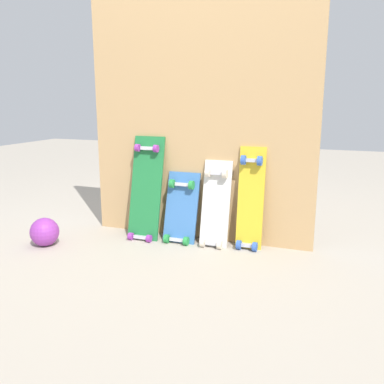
# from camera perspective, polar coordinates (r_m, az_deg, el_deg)

# --- Properties ---
(ground_plane) EXTENTS (12.00, 12.00, 0.00)m
(ground_plane) POSITION_cam_1_polar(r_m,az_deg,el_deg) (3.00, 0.47, -6.59)
(ground_plane) COLOR #A89E8E
(plywood_wall_panel) EXTENTS (1.62, 0.04, 1.87)m
(plywood_wall_panel) POSITION_cam_1_polar(r_m,az_deg,el_deg) (2.90, 0.99, 11.63)
(plywood_wall_panel) COLOR tan
(plywood_wall_panel) RESTS_ON ground
(skateboard_green) EXTENTS (0.23, 0.24, 0.80)m
(skateboard_green) POSITION_cam_1_polar(r_m,az_deg,el_deg) (3.00, -6.39, -0.13)
(skateboard_green) COLOR #1E7238
(skateboard_green) RESTS_ON ground
(skateboard_blue) EXTENTS (0.24, 0.21, 0.55)m
(skateboard_blue) POSITION_cam_1_polar(r_m,az_deg,el_deg) (2.93, -1.56, -2.78)
(skateboard_blue) COLOR #386BAD
(skateboard_blue) RESTS_ON ground
(skateboard_white) EXTENTS (0.20, 0.20, 0.65)m
(skateboard_white) POSITION_cam_1_polar(r_m,az_deg,el_deg) (2.84, 3.21, -2.26)
(skateboard_white) COLOR silver
(skateboard_white) RESTS_ON ground
(skateboard_yellow) EXTENTS (0.18, 0.16, 0.75)m
(skateboard_yellow) POSITION_cam_1_polar(r_m,az_deg,el_deg) (2.80, 8.00, -1.51)
(skateboard_yellow) COLOR gold
(skateboard_yellow) RESTS_ON ground
(rubber_ball) EXTENTS (0.20, 0.20, 0.20)m
(rubber_ball) POSITION_cam_1_polar(r_m,az_deg,el_deg) (3.03, -19.59, -5.19)
(rubber_ball) COLOR purple
(rubber_ball) RESTS_ON ground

